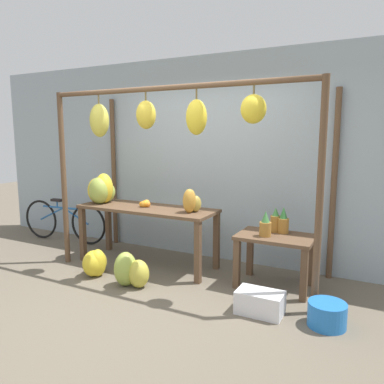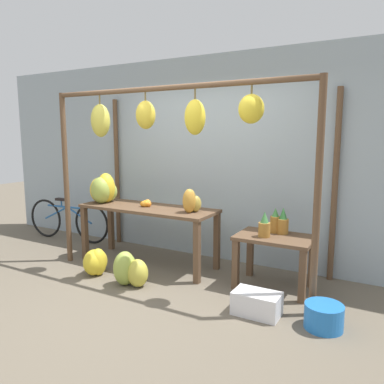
% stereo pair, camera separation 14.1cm
% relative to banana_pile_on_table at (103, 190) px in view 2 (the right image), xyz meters
% --- Properties ---
extents(ground_plane, '(20.00, 20.00, 0.00)m').
position_rel_banana_pile_on_table_xyz_m(ground_plane, '(1.34, -0.87, -0.97)').
color(ground_plane, '#665B4C').
extents(shop_wall_back, '(8.00, 0.08, 2.80)m').
position_rel_banana_pile_on_table_xyz_m(shop_wall_back, '(1.34, 0.75, 0.43)').
color(shop_wall_back, '#99A8B2').
rests_on(shop_wall_back, ground_plane).
extents(stall_awning, '(3.36, 1.19, 2.28)m').
position_rel_banana_pile_on_table_xyz_m(stall_awning, '(1.31, -0.21, 0.72)').
color(stall_awning, brown).
rests_on(stall_awning, ground_plane).
extents(display_table_main, '(1.88, 0.64, 0.79)m').
position_rel_banana_pile_on_table_xyz_m(display_table_main, '(0.74, 0.04, -0.29)').
color(display_table_main, brown).
rests_on(display_table_main, ground_plane).
extents(display_table_side, '(0.85, 0.57, 0.61)m').
position_rel_banana_pile_on_table_xyz_m(display_table_side, '(2.46, 0.07, -0.49)').
color(display_table_side, brown).
rests_on(display_table_side, ground_plane).
extents(banana_pile_on_table, '(0.48, 0.47, 0.42)m').
position_rel_banana_pile_on_table_xyz_m(banana_pile_on_table, '(0.00, 0.00, 0.00)').
color(banana_pile_on_table, yellow).
rests_on(banana_pile_on_table, display_table_main).
extents(orange_pile, '(0.15, 0.17, 0.09)m').
position_rel_banana_pile_on_table_xyz_m(orange_pile, '(0.70, 0.04, -0.14)').
color(orange_pile, orange).
rests_on(orange_pile, display_table_main).
extents(pineapple_cluster, '(0.27, 0.37, 0.31)m').
position_rel_banana_pile_on_table_xyz_m(pineapple_cluster, '(2.43, 0.13, -0.23)').
color(pineapple_cluster, '#A3702D').
rests_on(pineapple_cluster, display_table_side).
extents(banana_pile_ground_left, '(0.34, 0.40, 0.34)m').
position_rel_banana_pile_on_table_xyz_m(banana_pile_ground_left, '(0.39, -0.60, -0.81)').
color(banana_pile_ground_left, yellow).
rests_on(banana_pile_ground_left, ground_plane).
extents(banana_pile_ground_right, '(0.48, 0.35, 0.40)m').
position_rel_banana_pile_on_table_xyz_m(banana_pile_ground_right, '(0.99, -0.68, -0.78)').
color(banana_pile_ground_right, gold).
rests_on(banana_pile_ground_right, ground_plane).
extents(fruit_crate_white, '(0.45, 0.27, 0.23)m').
position_rel_banana_pile_on_table_xyz_m(fruit_crate_white, '(2.51, -0.64, -0.86)').
color(fruit_crate_white, silver).
rests_on(fruit_crate_white, ground_plane).
extents(blue_bucket, '(0.35, 0.35, 0.23)m').
position_rel_banana_pile_on_table_xyz_m(blue_bucket, '(3.13, -0.60, -0.86)').
color(blue_bucket, blue).
rests_on(blue_bucket, ground_plane).
extents(parked_bicycle, '(1.62, 0.18, 0.70)m').
position_rel_banana_pile_on_table_xyz_m(parked_bicycle, '(-1.11, 0.33, -0.63)').
color(parked_bicycle, black).
rests_on(parked_bicycle, ground_plane).
extents(papaya_pile, '(0.24, 0.30, 0.30)m').
position_rel_banana_pile_on_table_xyz_m(papaya_pile, '(1.41, 0.01, -0.05)').
color(papaya_pile, gold).
rests_on(papaya_pile, display_table_main).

